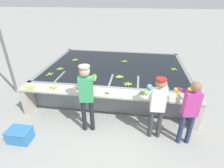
# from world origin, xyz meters

# --- Properties ---
(ground_plane) EXTENTS (80.00, 80.00, 0.00)m
(ground_plane) POSITION_xyz_m (0.00, 0.00, 0.00)
(ground_plane) COLOR #999993
(ground_plane) RESTS_ON ground
(wash_tank) EXTENTS (4.82, 3.39, 0.84)m
(wash_tank) POSITION_xyz_m (0.00, 2.13, 0.42)
(wash_tank) COLOR gray
(wash_tank) RESTS_ON ground
(work_ledge) EXTENTS (4.82, 0.45, 0.84)m
(work_ledge) POSITION_xyz_m (0.00, 0.23, 0.61)
(work_ledge) COLOR #B7B2A3
(work_ledge) RESTS_ON ground
(worker_0) EXTENTS (0.47, 0.75, 1.76)m
(worker_0) POSITION_xyz_m (-0.39, -0.26, 1.09)
(worker_0) COLOR #1E2328
(worker_0) RESTS_ON ground
(worker_1) EXTENTS (0.43, 0.72, 1.58)m
(worker_1) POSITION_xyz_m (1.25, -0.26, 0.95)
(worker_1) COLOR #38383D
(worker_1) RESTS_ON ground
(worker_2) EXTENTS (0.46, 0.73, 1.60)m
(worker_2) POSITION_xyz_m (1.91, -0.36, 0.95)
(worker_2) COLOR navy
(worker_2) RESTS_ON ground
(banana_bunch_floating_0) EXTENTS (0.25, 0.25, 0.08)m
(banana_bunch_floating_0) POSITION_xyz_m (-1.97, 1.04, 0.86)
(banana_bunch_floating_0) COLOR #8CB738
(banana_bunch_floating_0) RESTS_ON wash_tank
(banana_bunch_floating_1) EXTENTS (0.25, 0.25, 0.08)m
(banana_bunch_floating_1) POSITION_xyz_m (1.98, 2.03, 0.86)
(banana_bunch_floating_1) COLOR #93BC3D
(banana_bunch_floating_1) RESTS_ON wash_tank
(banana_bunch_floating_2) EXTENTS (0.27, 0.28, 0.08)m
(banana_bunch_floating_2) POSITION_xyz_m (0.26, 2.56, 0.86)
(banana_bunch_floating_2) COLOR #7FAD33
(banana_bunch_floating_2) RESTS_ON wash_tank
(banana_bunch_floating_3) EXTENTS (0.28, 0.28, 0.08)m
(banana_bunch_floating_3) POSITION_xyz_m (0.51, 0.74, 0.86)
(banana_bunch_floating_3) COLOR #7FAD33
(banana_bunch_floating_3) RESTS_ON wash_tank
(banana_bunch_floating_4) EXTENTS (0.28, 0.28, 0.08)m
(banana_bunch_floating_4) POSITION_xyz_m (0.23, 1.18, 0.86)
(banana_bunch_floating_4) COLOR #8CB738
(banana_bunch_floating_4) RESTS_ON wash_tank
(banana_bunch_floating_5) EXTENTS (0.28, 0.27, 0.08)m
(banana_bunch_floating_5) POSITION_xyz_m (-1.83, 1.51, 0.86)
(banana_bunch_floating_5) COLOR #75A333
(banana_bunch_floating_5) RESTS_ON wash_tank
(banana_bunch_floating_6) EXTENTS (0.27, 0.28, 0.08)m
(banana_bunch_floating_6) POSITION_xyz_m (-1.62, 2.44, 0.86)
(banana_bunch_floating_6) COLOR #8CB738
(banana_bunch_floating_6) RESTS_ON wash_tank
(banana_bunch_floating_7) EXTENTS (0.28, 0.28, 0.08)m
(banana_bunch_floating_7) POSITION_xyz_m (-0.58, 0.86, 0.86)
(banana_bunch_floating_7) COLOR #93BC3D
(banana_bunch_floating_7) RESTS_ON wash_tank
(banana_bunch_ledge_0) EXTENTS (0.28, 0.28, 0.08)m
(banana_bunch_ledge_0) POSITION_xyz_m (0.96, 0.29, 0.86)
(banana_bunch_ledge_0) COLOR #7FAD33
(banana_bunch_ledge_0) RESTS_ON work_ledge
(banana_bunch_ledge_1) EXTENTS (0.28, 0.28, 0.08)m
(banana_bunch_ledge_1) POSITION_xyz_m (-2.09, 0.12, 0.86)
(banana_bunch_ledge_1) COLOR #9EC642
(banana_bunch_ledge_1) RESTS_ON work_ledge
(banana_bunch_ledge_2) EXTENTS (0.27, 0.27, 0.08)m
(banana_bunch_ledge_2) POSITION_xyz_m (-1.47, 0.24, 0.86)
(banana_bunch_ledge_2) COLOR #93BC3D
(banana_bunch_ledge_2) RESTS_ON work_ledge
(knife_0) EXTENTS (0.34, 0.15, 0.02)m
(knife_0) POSITION_xyz_m (0.08, 0.14, 0.85)
(knife_0) COLOR silver
(knife_0) RESTS_ON work_ledge
(knife_1) EXTENTS (0.22, 0.30, 0.02)m
(knife_1) POSITION_xyz_m (-0.76, 0.32, 0.85)
(knife_1) COLOR silver
(knife_1) RESTS_ON work_ledge
(crate) EXTENTS (0.55, 0.39, 0.32)m
(crate) POSITION_xyz_m (-1.89, -0.91, 0.16)
(crate) COLOR #3375B7
(crate) RESTS_ON ground
(support_post_left) EXTENTS (0.09, 0.09, 3.20)m
(support_post_left) POSITION_xyz_m (-3.47, 1.23, 1.60)
(support_post_left) COLOR slate
(support_post_left) RESTS_ON ground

